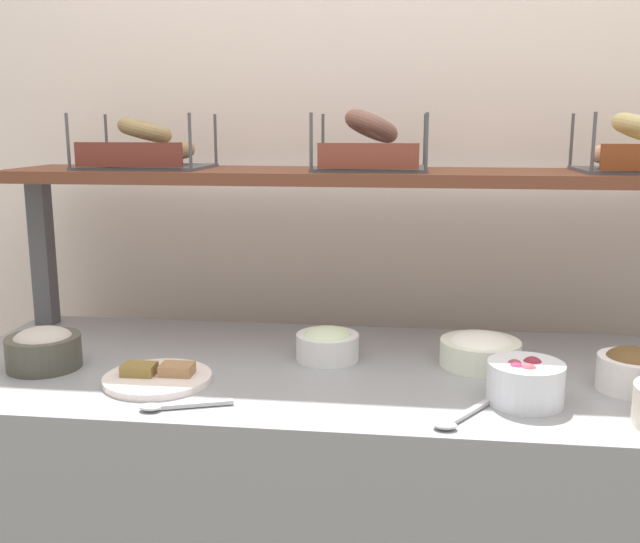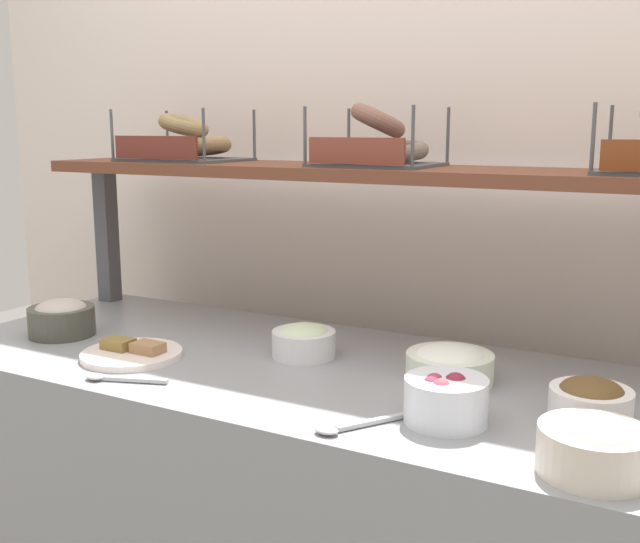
{
  "view_description": "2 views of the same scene",
  "coord_description": "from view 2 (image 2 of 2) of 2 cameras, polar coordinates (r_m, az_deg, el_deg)",
  "views": [
    {
      "loc": [
        0.08,
        -1.55,
        1.39
      ],
      "look_at": [
        -0.12,
        0.03,
        1.07
      ],
      "focal_mm": 40.49,
      "sensor_mm": 36.0,
      "label": 1
    },
    {
      "loc": [
        0.73,
        -1.38,
        1.37
      ],
      "look_at": [
        -0.03,
        0.01,
        1.07
      ],
      "focal_mm": 41.96,
      "sensor_mm": 36.0,
      "label": 2
    }
  ],
  "objects": [
    {
      "name": "back_wall",
      "position": [
        2.07,
        8.02,
        6.08
      ],
      "size": [
        3.14,
        0.06,
        2.4
      ],
      "primitive_type": "cube",
      "color": "silver",
      "rests_on": "ground_plane"
    },
    {
      "name": "shelf_riser_left",
      "position": [
        2.35,
        -15.94,
        2.65
      ],
      "size": [
        0.05,
        0.05,
        0.4
      ],
      "primitive_type": "cube",
      "color": "#4C4C51",
      "rests_on": "deli_counter"
    },
    {
      "name": "upper_shelf",
      "position": [
        1.81,
        4.91,
        7.51
      ],
      "size": [
        1.9,
        0.32,
        0.03
      ],
      "primitive_type": "cube",
      "color": "brown",
      "rests_on": "shelf_riser_left"
    },
    {
      "name": "bowl_scallion_spread",
      "position": [
        1.73,
        -1.25,
        -5.28
      ],
      "size": [
        0.15,
        0.15,
        0.08
      ],
      "color": "white",
      "rests_on": "deli_counter"
    },
    {
      "name": "bowl_chocolate_spread",
      "position": [
        1.42,
        19.93,
        -9.44
      ],
      "size": [
        0.14,
        0.14,
        0.09
      ],
      "color": "white",
      "rests_on": "deli_counter"
    },
    {
      "name": "bowl_beet_salad",
      "position": [
        1.38,
        9.56,
        -9.53
      ],
      "size": [
        0.15,
        0.15,
        0.09
      ],
      "color": "white",
      "rests_on": "deli_counter"
    },
    {
      "name": "bowl_tuna_salad",
      "position": [
        2.02,
        -19.11,
        -3.34
      ],
      "size": [
        0.17,
        0.17,
        0.09
      ],
      "color": "#434238",
      "rests_on": "deli_counter"
    },
    {
      "name": "bowl_potato_salad",
      "position": [
        1.24,
        20.18,
        -12.35
      ],
      "size": [
        0.17,
        0.17,
        0.09
      ],
      "color": "silver",
      "rests_on": "deli_counter"
    },
    {
      "name": "bowl_cream_cheese",
      "position": [
        1.6,
        9.87,
        -6.94
      ],
      "size": [
        0.18,
        0.18,
        0.07
      ],
      "color": "white",
      "rests_on": "deli_counter"
    },
    {
      "name": "serving_plate_white",
      "position": [
        1.79,
        -14.15,
        -6.04
      ],
      "size": [
        0.23,
        0.23,
        0.04
      ],
      "color": "white",
      "rests_on": "deli_counter"
    },
    {
      "name": "serving_spoon_near_plate",
      "position": [
        1.64,
        -15.52,
        -7.82
      ],
      "size": [
        0.18,
        0.07,
        0.01
      ],
      "color": "#B7B7BC",
      "rests_on": "deli_counter"
    },
    {
      "name": "serving_spoon_by_edge",
      "position": [
        1.34,
        2.05,
        -11.73
      ],
      "size": [
        0.12,
        0.15,
        0.01
      ],
      "color": "#B7B7BC",
      "rests_on": "deli_counter"
    },
    {
      "name": "bagel_basket_everything",
      "position": [
        2.12,
        -10.41,
        9.56
      ],
      "size": [
        0.32,
        0.25,
        0.14
      ],
      "color": "#4C4C51",
      "rests_on": "upper_shelf"
    },
    {
      "name": "bagel_basket_poppy",
      "position": [
        1.82,
        4.33,
        9.57
      ],
      "size": [
        0.28,
        0.25,
        0.16
      ],
      "color": "#4C4C51",
      "rests_on": "upper_shelf"
    }
  ]
}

